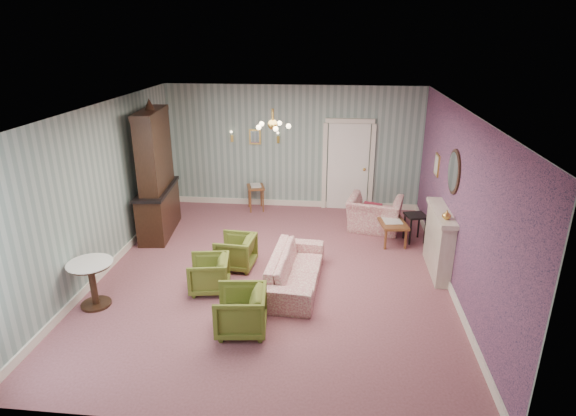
# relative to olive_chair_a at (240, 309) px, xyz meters

# --- Properties ---
(floor) EXTENTS (7.00, 7.00, 0.00)m
(floor) POSITION_rel_olive_chair_a_xyz_m (0.25, 1.75, -0.36)
(floor) COLOR #8F535D
(floor) RESTS_ON ground
(ceiling) EXTENTS (7.00, 7.00, 0.00)m
(ceiling) POSITION_rel_olive_chair_a_xyz_m (0.25, 1.75, 2.54)
(ceiling) COLOR white
(ceiling) RESTS_ON ground
(wall_back) EXTENTS (6.00, 0.00, 6.00)m
(wall_back) POSITION_rel_olive_chair_a_xyz_m (0.25, 5.25, 1.09)
(wall_back) COLOR gray
(wall_back) RESTS_ON ground
(wall_front) EXTENTS (6.00, 0.00, 6.00)m
(wall_front) POSITION_rel_olive_chair_a_xyz_m (0.25, -1.75, 1.09)
(wall_front) COLOR gray
(wall_front) RESTS_ON ground
(wall_left) EXTENTS (0.00, 7.00, 7.00)m
(wall_left) POSITION_rel_olive_chair_a_xyz_m (-2.75, 1.75, 1.09)
(wall_left) COLOR gray
(wall_left) RESTS_ON ground
(wall_right) EXTENTS (0.00, 7.00, 7.00)m
(wall_right) POSITION_rel_olive_chair_a_xyz_m (3.25, 1.75, 1.09)
(wall_right) COLOR gray
(wall_right) RESTS_ON ground
(wall_right_floral) EXTENTS (0.00, 7.00, 7.00)m
(wall_right_floral) POSITION_rel_olive_chair_a_xyz_m (3.24, 1.75, 1.09)
(wall_right_floral) COLOR #B65B83
(wall_right_floral) RESTS_ON ground
(door) EXTENTS (1.12, 0.12, 2.16)m
(door) POSITION_rel_olive_chair_a_xyz_m (1.55, 5.21, 0.72)
(door) COLOR white
(door) RESTS_ON floor
(olive_chair_a) EXTENTS (0.73, 0.77, 0.72)m
(olive_chair_a) POSITION_rel_olive_chair_a_xyz_m (0.00, 0.00, 0.00)
(olive_chair_a) COLOR #5D6824
(olive_chair_a) RESTS_ON floor
(olive_chair_b) EXTENTS (0.68, 0.72, 0.65)m
(olive_chair_b) POSITION_rel_olive_chair_a_xyz_m (-0.74, 1.07, -0.04)
(olive_chair_b) COLOR #5D6824
(olive_chair_b) RESTS_ON floor
(olive_chair_c) EXTENTS (0.66, 0.70, 0.67)m
(olive_chair_c) POSITION_rel_olive_chair_a_xyz_m (-0.48, 1.92, -0.03)
(olive_chair_c) COLOR #5D6824
(olive_chair_c) RESTS_ON floor
(sofa_chintz) EXTENTS (0.71, 2.03, 0.78)m
(sofa_chintz) POSITION_rel_olive_chair_a_xyz_m (0.65, 1.39, 0.03)
(sofa_chintz) COLOR #A14155
(sofa_chintz) RESTS_ON floor
(wingback_chair) EXTENTS (1.23, 0.94, 0.96)m
(wingback_chair) POSITION_rel_olive_chair_a_xyz_m (2.13, 3.93, 0.12)
(wingback_chair) COLOR #A14155
(wingback_chair) RESTS_ON floor
(dresser) EXTENTS (0.75, 1.70, 2.75)m
(dresser) POSITION_rel_olive_chair_a_xyz_m (-2.40, 3.31, 1.02)
(dresser) COLOR black
(dresser) RESTS_ON floor
(fireplace) EXTENTS (0.30, 1.40, 1.16)m
(fireplace) POSITION_rel_olive_chair_a_xyz_m (3.11, 2.15, 0.22)
(fireplace) COLOR beige
(fireplace) RESTS_ON floor
(mantel_vase) EXTENTS (0.15, 0.15, 0.15)m
(mantel_vase) POSITION_rel_olive_chair_a_xyz_m (3.09, 1.75, 0.87)
(mantel_vase) COLOR gold
(mantel_vase) RESTS_ON fireplace
(oval_mirror) EXTENTS (0.04, 0.76, 0.84)m
(oval_mirror) POSITION_rel_olive_chair_a_xyz_m (3.21, 2.15, 1.49)
(oval_mirror) COLOR white
(oval_mirror) RESTS_ON wall_right
(framed_print) EXTENTS (0.04, 0.34, 0.42)m
(framed_print) POSITION_rel_olive_chair_a_xyz_m (3.22, 3.50, 1.24)
(framed_print) COLOR gold
(framed_print) RESTS_ON wall_right
(coffee_table) EXTENTS (0.63, 0.97, 0.46)m
(coffee_table) POSITION_rel_olive_chair_a_xyz_m (2.43, 3.37, -0.13)
(coffee_table) COLOR brown
(coffee_table) RESTS_ON floor
(side_table_black) EXTENTS (0.48, 0.48, 0.58)m
(side_table_black) POSITION_rel_olive_chair_a_xyz_m (2.90, 3.40, -0.07)
(side_table_black) COLOR black
(side_table_black) RESTS_ON floor
(pedestal_table) EXTENTS (0.85, 0.85, 0.75)m
(pedestal_table) POSITION_rel_olive_chair_a_xyz_m (-2.40, 0.43, 0.01)
(pedestal_table) COLOR black
(pedestal_table) RESTS_ON floor
(nesting_table) EXTENTS (0.50, 0.58, 0.64)m
(nesting_table) POSITION_rel_olive_chair_a_xyz_m (-0.61, 4.90, -0.04)
(nesting_table) COLOR brown
(nesting_table) RESTS_ON floor
(gilt_mirror_back) EXTENTS (0.28, 0.06, 0.36)m
(gilt_mirror_back) POSITION_rel_olive_chair_a_xyz_m (-0.65, 5.21, 1.34)
(gilt_mirror_back) COLOR gold
(gilt_mirror_back) RESTS_ON wall_back
(sconce_left) EXTENTS (0.16, 0.12, 0.30)m
(sconce_left) POSITION_rel_olive_chair_a_xyz_m (-1.20, 5.19, 1.34)
(sconce_left) COLOR gold
(sconce_left) RESTS_ON wall_back
(sconce_right) EXTENTS (0.16, 0.12, 0.30)m
(sconce_right) POSITION_rel_olive_chair_a_xyz_m (-0.10, 5.19, 1.34)
(sconce_right) COLOR gold
(sconce_right) RESTS_ON wall_back
(chandelier) EXTENTS (0.56, 0.56, 0.36)m
(chandelier) POSITION_rel_olive_chair_a_xyz_m (0.25, 1.75, 2.27)
(chandelier) COLOR gold
(chandelier) RESTS_ON ceiling
(burgundy_cushion) EXTENTS (0.41, 0.28, 0.39)m
(burgundy_cushion) POSITION_rel_olive_chair_a_xyz_m (2.08, 3.78, 0.12)
(burgundy_cushion) COLOR maroon
(burgundy_cushion) RESTS_ON wingback_chair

